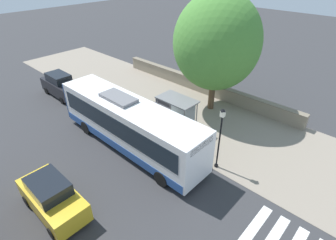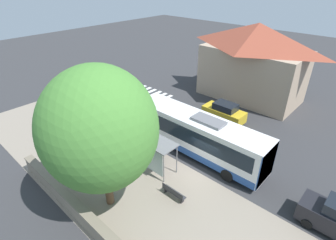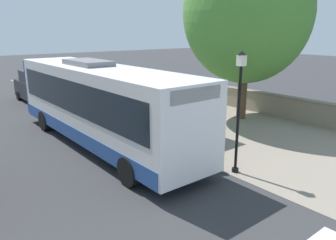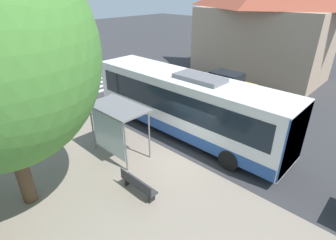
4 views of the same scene
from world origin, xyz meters
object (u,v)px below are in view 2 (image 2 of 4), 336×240
(pedestrian, at_px, (145,132))
(bus, at_px, (198,134))
(bus_shelter, at_px, (156,148))
(parked_car_far_lane, at_px, (224,112))
(street_lamp_near, at_px, (131,115))
(shade_tree, at_px, (100,129))
(bench, at_px, (173,192))

(pedestrian, bearing_deg, bus, -69.91)
(bus_shelter, distance_m, parked_car_far_lane, 10.39)
(bus, xyz_separation_m, pedestrian, (-1.70, 4.64, -0.90))
(bus_shelter, relative_size, pedestrian, 1.76)
(bus, relative_size, parked_car_far_lane, 2.76)
(pedestrian, height_order, street_lamp_near, street_lamp_near)
(bus, height_order, pedestrian, bus)
(pedestrian, distance_m, shade_tree, 9.02)
(shade_tree, relative_size, parked_car_far_lane, 2.20)
(bus_shelter, bearing_deg, pedestrian, 58.07)
(shade_tree, distance_m, parked_car_far_lane, 15.50)
(shade_tree, xyz_separation_m, parked_car_far_lane, (14.72, 0.36, -4.83))
(bus, xyz_separation_m, street_lamp_near, (-2.29, 5.69, 0.64))
(bus, distance_m, shade_tree, 9.31)
(bus_shelter, distance_m, pedestrian, 4.48)
(bus, xyz_separation_m, parked_car_far_lane, (6.34, 1.35, -0.91))
(bench, bearing_deg, bus, 19.95)
(pedestrian, height_order, parked_car_far_lane, parked_car_far_lane)
(parked_car_far_lane, bearing_deg, street_lamp_near, 153.28)
(bus_shelter, xyz_separation_m, parked_car_far_lane, (10.32, 0.37, -1.20))
(bus, bearing_deg, shade_tree, 173.28)
(parked_car_far_lane, bearing_deg, bus_shelter, -177.93)
(bus, bearing_deg, bench, -160.05)
(bench, xyz_separation_m, parked_car_far_lane, (11.54, 3.24, 0.50))
(bench, height_order, street_lamp_near, street_lamp_near)
(bus_shelter, xyz_separation_m, shade_tree, (-4.41, 0.02, 3.63))
(pedestrian, relative_size, shade_tree, 0.18)
(pedestrian, distance_m, street_lamp_near, 1.96)
(bus, height_order, bus_shelter, bus)
(bus_shelter, distance_m, shade_tree, 5.71)
(street_lamp_near, height_order, shade_tree, shade_tree)
(shade_tree, bearing_deg, bench, -42.10)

